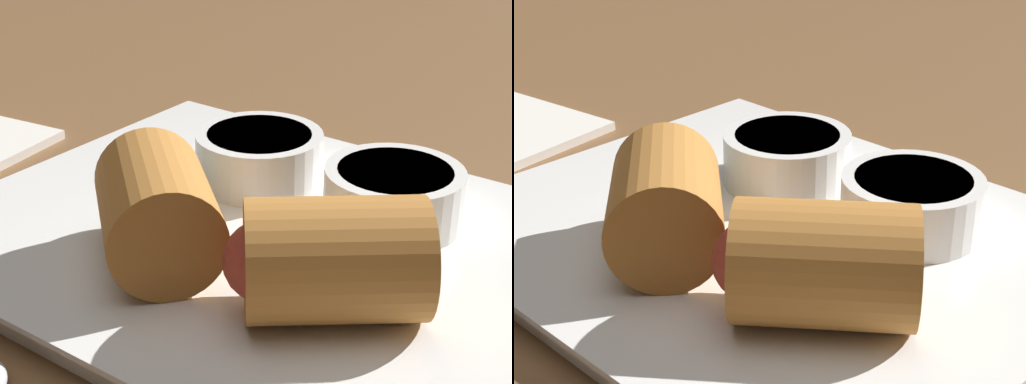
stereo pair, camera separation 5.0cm
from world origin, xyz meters
TOP-DOWN VIEW (x-y plane):
  - table_surface at (0.00, 0.00)cm, footprint 180.00×140.00cm
  - serving_plate at (-0.80, 2.22)cm, footprint 30.48×25.31cm
  - roll_front_left at (-3.01, -2.56)cm, footprint 9.10×8.86cm
  - roll_front_right at (5.88, -2.20)cm, footprint 9.13×8.78cm
  - dipping_bowl_near at (4.22, 7.14)cm, footprint 7.10×7.10cm
  - dipping_bowl_far at (-4.13, 7.06)cm, footprint 7.10×7.10cm

SIDE VIEW (x-z plane):
  - table_surface at x=0.00cm, z-range 0.00..2.00cm
  - serving_plate at x=-0.80cm, z-range 2.01..3.51cm
  - dipping_bowl_near at x=4.22cm, z-range 3.63..6.50cm
  - dipping_bowl_far at x=-4.13cm, z-range 3.63..6.50cm
  - roll_front_left at x=-3.01cm, z-range 3.50..8.78cm
  - roll_front_right at x=5.88cm, z-range 3.50..8.78cm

